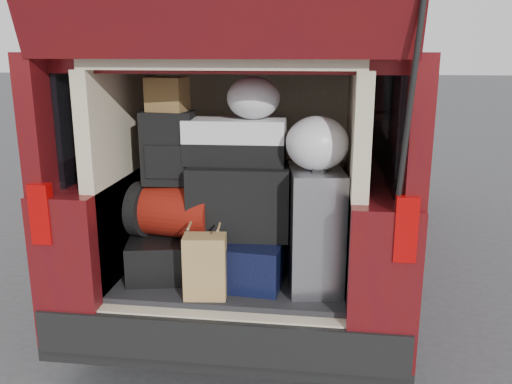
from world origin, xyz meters
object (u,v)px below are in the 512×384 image
Objects in this scene: silver_roller at (315,228)px; black_soft_case at (240,200)px; navy_hardshell at (246,255)px; red_duffel at (176,210)px; backpack at (168,148)px; black_hardshell at (167,251)px; twotone_duffel at (235,141)px; kraft_bag at (205,267)px.

silver_roller reaches higher than black_soft_case.
red_duffel is (-0.40, 0.00, 0.25)m from navy_hardshell.
black_soft_case is 1.37× the size of backpack.
red_duffel is at bearing -174.92° from navy_hardshell.
silver_roller reaches higher than red_duffel.
black_soft_case is at bearing -13.85° from black_hardshell.
black_hardshell is 0.77m from twotone_duffel.
silver_roller is at bearing -15.04° from black_soft_case.
silver_roller reaches higher than kraft_bag.
black_hardshell is 0.89m from silver_roller.
navy_hardshell is 1.20× the size of red_duffel.
kraft_bag is (0.31, -0.33, 0.06)m from black_hardshell.
kraft_bag is 0.83× the size of backpack.
black_hardshell is at bearing 126.14° from kraft_bag.
backpack is at bearing 176.39° from black_soft_case.
black_hardshell is at bearing 157.37° from backpack.
silver_roller is 1.94× the size of kraft_bag.
silver_roller is 0.64m from twotone_duffel.
kraft_bag is 0.61× the size of twotone_duffel.
navy_hardshell is (0.47, -0.03, 0.01)m from black_hardshell.
kraft_bag is at bearing -41.60° from red_duffel.
silver_roller is at bearing 16.27° from kraft_bag.
silver_roller is at bearing -18.67° from black_hardshell.
red_duffel reaches higher than navy_hardshell.
backpack is (0.04, -0.01, 0.61)m from black_hardshell.
red_duffel is 0.84× the size of black_soft_case.
backpack is at bearing 165.79° from silver_roller.
silver_roller is (0.85, -0.10, 0.21)m from black_hardshell.
silver_roller is at bearing -10.44° from backpack.
backpack reaches higher than red_duffel.
kraft_bag is 0.71m from twotone_duffel.
backpack is (-0.27, 0.32, 0.55)m from kraft_bag.
navy_hardshell is at bearing -50.75° from twotone_duffel.
navy_hardshell is at bearing 10.54° from red_duffel.
red_duffel is 0.37m from black_soft_case.
backpack is 0.37m from twotone_duffel.
black_hardshell is 1.37× the size of backpack.
silver_roller is at bearing -5.11° from navy_hardshell.
navy_hardshell is 1.02× the size of twotone_duffel.
black_soft_case is (0.36, 0.02, 0.07)m from red_duffel.
twotone_duffel reaches higher than red_duffel.
black_hardshell is 0.85× the size of silver_roller.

